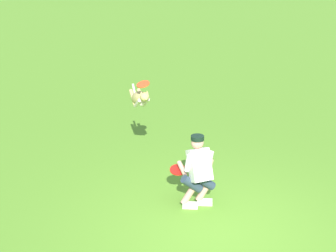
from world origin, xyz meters
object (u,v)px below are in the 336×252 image
(dog, at_px, (140,98))
(frisbee_held, at_px, (178,170))
(frisbee_flying, at_px, (143,84))
(person, at_px, (198,170))

(dog, xyz_separation_m, frisbee_held, (-0.81, 1.34, -0.82))
(frisbee_held, bearing_deg, frisbee_flying, -55.93)
(dog, bearing_deg, frisbee_held, 8.25)
(person, bearing_deg, frisbee_held, 38.35)
(dog, xyz_separation_m, frisbee_flying, (-0.11, 0.30, 0.38))
(person, relative_size, frisbee_held, 4.63)
(person, bearing_deg, dog, 10.70)
(person, height_order, frisbee_held, person)
(dog, distance_m, frisbee_flying, 0.50)
(dog, relative_size, frisbee_held, 3.34)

